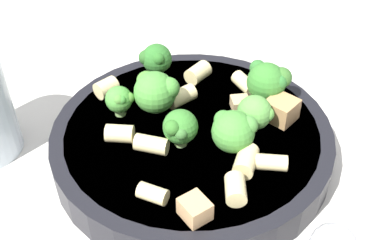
{
  "coord_description": "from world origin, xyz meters",
  "views": [
    {
      "loc": [
        0.22,
        0.25,
        0.32
      ],
      "look_at": [
        0.0,
        0.0,
        0.04
      ],
      "focal_mm": 45.0,
      "sensor_mm": 36.0,
      "label": 1
    }
  ],
  "objects_px": {
    "broccoli_floret_1": "(155,59)",
    "broccoli_floret_2": "(268,81)",
    "broccoli_floret_5": "(155,91)",
    "broccoli_floret_3": "(120,100)",
    "rigatoni_3": "(120,134)",
    "chicken_chunk_0": "(195,209)",
    "rigatoni_1": "(271,162)",
    "rigatoni_5": "(106,88)",
    "rigatoni_2": "(243,163)",
    "chicken_chunk_2": "(240,103)",
    "rigatoni_8": "(181,96)",
    "broccoli_floret_0": "(234,130)",
    "rigatoni_7": "(236,189)",
    "rigatoni_4": "(245,83)",
    "rigatoni_9": "(153,194)",
    "broccoli_floret_4": "(255,113)",
    "rigatoni_6": "(152,145)",
    "pasta_bowl": "(192,139)",
    "broccoli_floret_6": "(179,128)",
    "rigatoni_0": "(198,73)",
    "chicken_chunk_1": "(281,110)"
  },
  "relations": [
    {
      "from": "broccoli_floret_3",
      "to": "rigatoni_3",
      "type": "distance_m",
      "value": 0.04
    },
    {
      "from": "broccoli_floret_4",
      "to": "rigatoni_6",
      "type": "distance_m",
      "value": 0.1
    },
    {
      "from": "broccoli_floret_1",
      "to": "broccoli_floret_5",
      "type": "relative_size",
      "value": 0.81
    },
    {
      "from": "rigatoni_6",
      "to": "rigatoni_2",
      "type": "bearing_deg",
      "value": 122.46
    },
    {
      "from": "rigatoni_4",
      "to": "chicken_chunk_2",
      "type": "xyz_separation_m",
      "value": [
        0.03,
        0.02,
        -0.0
      ]
    },
    {
      "from": "broccoli_floret_1",
      "to": "rigatoni_8",
      "type": "relative_size",
      "value": 1.28
    },
    {
      "from": "broccoli_floret_6",
      "to": "rigatoni_2",
      "type": "height_order",
      "value": "broccoli_floret_6"
    },
    {
      "from": "broccoli_floret_1",
      "to": "broccoli_floret_2",
      "type": "bearing_deg",
      "value": 116.59
    },
    {
      "from": "broccoli_floret_4",
      "to": "chicken_chunk_2",
      "type": "height_order",
      "value": "broccoli_floret_4"
    },
    {
      "from": "broccoli_floret_0",
      "to": "rigatoni_8",
      "type": "height_order",
      "value": "broccoli_floret_0"
    },
    {
      "from": "broccoli_floret_4",
      "to": "rigatoni_9",
      "type": "relative_size",
      "value": 1.51
    },
    {
      "from": "rigatoni_5",
      "to": "rigatoni_9",
      "type": "xyz_separation_m",
      "value": [
        0.05,
        0.14,
        -0.0
      ]
    },
    {
      "from": "broccoli_floret_0",
      "to": "broccoli_floret_5",
      "type": "height_order",
      "value": "broccoli_floret_5"
    },
    {
      "from": "broccoli_floret_5",
      "to": "broccoli_floret_3",
      "type": "bearing_deg",
      "value": -28.68
    },
    {
      "from": "rigatoni_3",
      "to": "chicken_chunk_0",
      "type": "height_order",
      "value": "same"
    },
    {
      "from": "broccoli_floret_4",
      "to": "rigatoni_0",
      "type": "distance_m",
      "value": 0.09
    },
    {
      "from": "broccoli_floret_1",
      "to": "broccoli_floret_2",
      "type": "xyz_separation_m",
      "value": [
        -0.05,
        0.11,
        0.0
      ]
    },
    {
      "from": "pasta_bowl",
      "to": "chicken_chunk_2",
      "type": "bearing_deg",
      "value": 172.66
    },
    {
      "from": "broccoli_floret_0",
      "to": "rigatoni_6",
      "type": "distance_m",
      "value": 0.07
    },
    {
      "from": "broccoli_floret_3",
      "to": "rigatoni_2",
      "type": "distance_m",
      "value": 0.13
    },
    {
      "from": "rigatoni_3",
      "to": "rigatoni_7",
      "type": "bearing_deg",
      "value": 105.27
    },
    {
      "from": "rigatoni_1",
      "to": "rigatoni_2",
      "type": "height_order",
      "value": "rigatoni_2"
    },
    {
      "from": "rigatoni_1",
      "to": "rigatoni_6",
      "type": "height_order",
      "value": "rigatoni_6"
    },
    {
      "from": "rigatoni_2",
      "to": "chicken_chunk_2",
      "type": "relative_size",
      "value": 1.68
    },
    {
      "from": "rigatoni_7",
      "to": "broccoli_floret_2",
      "type": "bearing_deg",
      "value": -148.38
    },
    {
      "from": "broccoli_floret_2",
      "to": "broccoli_floret_3",
      "type": "bearing_deg",
      "value": -32.67
    },
    {
      "from": "broccoli_floret_6",
      "to": "rigatoni_2",
      "type": "distance_m",
      "value": 0.06
    },
    {
      "from": "broccoli_floret_4",
      "to": "rigatoni_7",
      "type": "height_order",
      "value": "broccoli_floret_4"
    },
    {
      "from": "rigatoni_1",
      "to": "chicken_chunk_2",
      "type": "distance_m",
      "value": 0.08
    },
    {
      "from": "rigatoni_6",
      "to": "chicken_chunk_2",
      "type": "bearing_deg",
      "value": 176.2
    },
    {
      "from": "rigatoni_8",
      "to": "broccoli_floret_0",
      "type": "bearing_deg",
      "value": 83.46
    },
    {
      "from": "broccoli_floret_0",
      "to": "rigatoni_8",
      "type": "xyz_separation_m",
      "value": [
        -0.01,
        -0.08,
        -0.01
      ]
    },
    {
      "from": "rigatoni_1",
      "to": "rigatoni_5",
      "type": "bearing_deg",
      "value": -75.21
    },
    {
      "from": "rigatoni_0",
      "to": "rigatoni_3",
      "type": "xyz_separation_m",
      "value": [
        0.11,
        0.03,
        -0.0
      ]
    },
    {
      "from": "broccoli_floret_5",
      "to": "rigatoni_1",
      "type": "distance_m",
      "value": 0.13
    },
    {
      "from": "rigatoni_0",
      "to": "rigatoni_1",
      "type": "bearing_deg",
      "value": 73.81
    },
    {
      "from": "broccoli_floret_0",
      "to": "pasta_bowl",
      "type": "bearing_deg",
      "value": -80.2
    },
    {
      "from": "pasta_bowl",
      "to": "broccoli_floret_2",
      "type": "distance_m",
      "value": 0.09
    },
    {
      "from": "rigatoni_3",
      "to": "chicken_chunk_2",
      "type": "height_order",
      "value": "rigatoni_3"
    },
    {
      "from": "broccoli_floret_2",
      "to": "rigatoni_7",
      "type": "distance_m",
      "value": 0.13
    },
    {
      "from": "pasta_bowl",
      "to": "broccoli_floret_0",
      "type": "distance_m",
      "value": 0.06
    },
    {
      "from": "rigatoni_7",
      "to": "broccoli_floret_0",
      "type": "bearing_deg",
      "value": -132.07
    },
    {
      "from": "broccoli_floret_4",
      "to": "rigatoni_8",
      "type": "xyz_separation_m",
      "value": [
        0.02,
        -0.07,
        -0.01
      ]
    },
    {
      "from": "rigatoni_4",
      "to": "rigatoni_9",
      "type": "distance_m",
      "value": 0.17
    },
    {
      "from": "rigatoni_6",
      "to": "rigatoni_3",
      "type": "bearing_deg",
      "value": -66.24
    },
    {
      "from": "pasta_bowl",
      "to": "broccoli_floret_6",
      "type": "xyz_separation_m",
      "value": [
        0.02,
        0.01,
        0.03
      ]
    },
    {
      "from": "broccoli_floret_1",
      "to": "rigatoni_1",
      "type": "relative_size",
      "value": 1.34
    },
    {
      "from": "chicken_chunk_0",
      "to": "rigatoni_5",
      "type": "bearing_deg",
      "value": -101.23
    },
    {
      "from": "broccoli_floret_0",
      "to": "chicken_chunk_1",
      "type": "distance_m",
      "value": 0.07
    },
    {
      "from": "pasta_bowl",
      "to": "chicken_chunk_2",
      "type": "height_order",
      "value": "chicken_chunk_2"
    }
  ]
}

